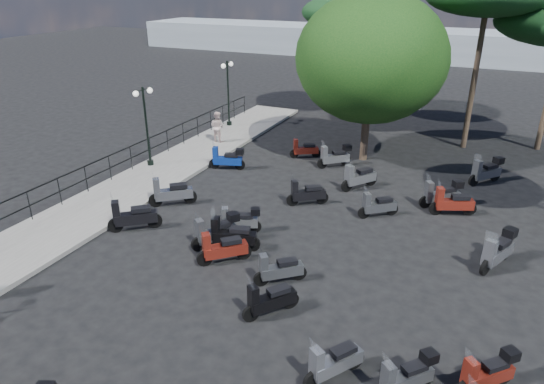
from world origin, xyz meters
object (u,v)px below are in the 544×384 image
at_px(scooter_15, 232,236).
at_px(scooter_14, 270,300).
at_px(scooter_10, 240,221).
at_px(scooter_28, 442,194).
at_px(pedestrian_far, 217,127).
at_px(scooter_16, 307,194).
at_px(scooter_3, 171,193).
at_px(scooter_9, 223,249).
at_px(scooter_22, 452,203).
at_px(scooter_19, 334,363).
at_px(scooter_27, 498,251).
at_px(lamp_post_1, 146,122).
at_px(scooter_21, 279,270).
at_px(scooter_2, 133,217).
at_px(scooter_25, 487,373).
at_px(scooter_8, 216,232).
at_px(pine_2, 354,13).
at_px(scooter_29, 486,171).
at_px(scooter_17, 359,178).
at_px(lamp_post_2, 228,89).
at_px(broadleaf_tree, 371,58).
at_px(scooter_23, 378,206).
at_px(scooter_11, 335,157).
at_px(scooter_20, 407,376).
at_px(scooter_4, 227,159).
at_px(scooter_5, 304,150).

bearing_deg(scooter_15, scooter_14, -151.50).
bearing_deg(scooter_10, scooter_28, -77.49).
distance_m(pedestrian_far, scooter_16, 8.64).
distance_m(scooter_3, scooter_9, 4.79).
relative_size(pedestrian_far, scooter_22, 0.97).
height_order(scooter_19, scooter_27, scooter_27).
bearing_deg(scooter_15, scooter_28, -59.46).
xyz_separation_m(scooter_15, scooter_22, (6.19, 5.61, -0.01)).
bearing_deg(lamp_post_1, scooter_21, -24.31).
relative_size(lamp_post_1, scooter_2, 2.42).
bearing_deg(scooter_21, scooter_19, -178.66).
bearing_deg(scooter_25, scooter_28, -32.38).
relative_size(scooter_8, scooter_19, 1.07).
height_order(scooter_15, pine_2, pine_2).
height_order(scooter_21, pine_2, pine_2).
bearing_deg(scooter_29, scooter_17, 70.20).
height_order(lamp_post_2, broadleaf_tree, broadleaf_tree).
bearing_deg(scooter_29, scooter_19, 118.96).
bearing_deg(pine_2, pedestrian_far, -121.06).
xyz_separation_m(scooter_17, scooter_19, (2.34, -10.50, -0.05)).
height_order(scooter_23, pine_2, pine_2).
distance_m(lamp_post_1, scooter_29, 15.00).
relative_size(scooter_15, scooter_29, 1.17).
xyz_separation_m(scooter_11, scooter_23, (3.03, -4.28, -0.07)).
bearing_deg(scooter_27, lamp_post_1, 14.70).
distance_m(lamp_post_1, scooter_20, 15.93).
bearing_deg(scooter_21, scooter_2, 41.54).
bearing_deg(scooter_8, scooter_29, -93.96).
xyz_separation_m(scooter_3, scooter_17, (6.14, 4.58, -0.01)).
distance_m(scooter_14, scooter_17, 9.08).
relative_size(pedestrian_far, scooter_10, 1.14).
relative_size(lamp_post_1, scooter_11, 2.67).
bearing_deg(scooter_22, pine_2, 9.11).
distance_m(scooter_11, scooter_22, 6.25).
height_order(lamp_post_2, scooter_14, lamp_post_2).
bearing_deg(scooter_9, scooter_3, 11.04).
height_order(scooter_19, scooter_23, scooter_19).
bearing_deg(scooter_4, scooter_20, -152.87).
bearing_deg(scooter_21, scooter_4, -1.95).
bearing_deg(pedestrian_far, scooter_10, 130.86).
xyz_separation_m(scooter_5, scooter_25, (8.83, -12.07, 0.03)).
distance_m(scooter_5, scooter_17, 4.32).
height_order(scooter_14, scooter_27, scooter_27).
distance_m(lamp_post_2, scooter_14, 17.66).
height_order(scooter_20, scooter_25, scooter_25).
xyz_separation_m(scooter_4, scooter_9, (3.84, -7.05, -0.02)).
relative_size(scooter_15, scooter_19, 1.24).
distance_m(scooter_20, scooter_28, 9.89).
bearing_deg(pedestrian_far, scooter_11, -179.90).
distance_m(lamp_post_1, pedestrian_far, 4.65).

